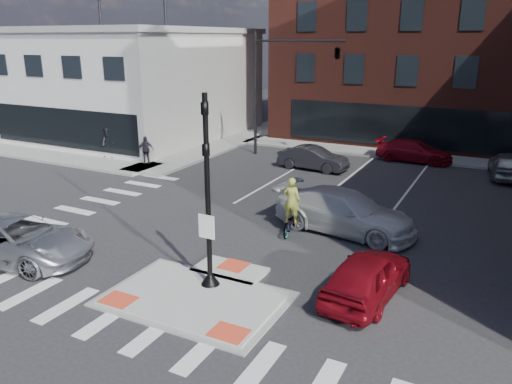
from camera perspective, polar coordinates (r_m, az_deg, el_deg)
The scene contains 18 objects.
ground at distance 15.88m, azimuth -6.01°, elevation -11.38°, with size 120.00×120.00×0.00m, color #28282B.
refuge_island at distance 15.67m, azimuth -6.54°, elevation -11.61°, with size 5.40×4.65×0.13m.
sidewalk_nw at distance 37.16m, azimuth -14.89°, elevation 4.99°, with size 23.50×20.50×0.15m.
sidewalk_n at distance 34.73m, azimuth 18.72°, elevation 3.82°, with size 26.00×3.00×0.15m, color gray.
building_nw at distance 43.52m, azimuth -16.38°, elevation 12.12°, with size 20.40×16.40×14.40m.
building_n at distance 43.83m, azimuth 21.93°, elevation 16.33°, with size 24.40×18.40×15.50m.
building_far_left at distance 64.71m, azimuth 17.31°, elevation 14.18°, with size 10.00×12.00×10.00m, color slate.
signal_pole at distance 15.21m, azimuth -5.48°, elevation -2.93°, with size 0.60×0.60×5.98m.
mast_arm_signal at distance 31.68m, azimuth 6.63°, elevation 14.63°, with size 6.10×2.24×8.00m.
silver_suv at distance 19.59m, azimuth -25.84°, elevation -4.88°, with size 2.60×5.64×1.57m, color #A9ABB1.
red_sedan at distance 15.60m, azimuth 12.63°, elevation -9.26°, with size 1.72×4.28×1.46m, color maroon.
white_pickup at distance 20.51m, azimuth 10.14°, elevation -2.22°, with size 2.36×5.82×1.69m, color silver.
bg_car_dark at distance 30.10m, azimuth 6.54°, elevation 3.87°, with size 1.46×4.18×1.38m, color #2A2A30.
bg_car_silver at distance 31.42m, azimuth 26.79°, elevation 2.79°, with size 1.76×4.37×1.49m, color #A0A4A7.
bg_car_red at distance 33.40m, azimuth 17.62°, elevation 4.50°, with size 1.92×4.73×1.37m, color maroon.
cyclist at distance 20.05m, azimuth 4.04°, elevation -2.63°, with size 0.83×1.93×2.33m.
pedestrian_a at distance 33.43m, azimuth -16.51°, elevation 5.38°, with size 0.95×0.74×1.95m, color black.
pedestrian_b at distance 31.48m, azimuth -12.50°, elevation 4.73°, with size 0.99×0.41×1.69m, color #39313C.
Camera 1 is at (7.81, -11.57, 7.57)m, focal length 35.00 mm.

